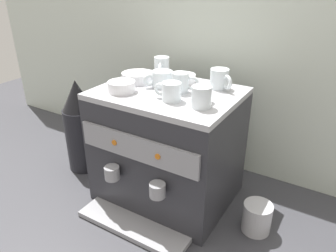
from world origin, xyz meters
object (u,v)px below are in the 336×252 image
at_px(coffee_grinder, 81,127).
at_px(ceramic_bowl_0, 122,87).
at_px(ceramic_bowl_2, 137,77).
at_px(milk_pitcher, 257,217).
at_px(ceramic_cup_2, 161,79).
at_px(ceramic_bowl_1, 183,78).
at_px(espresso_machine, 167,146).
at_px(ceramic_cup_3, 181,83).
at_px(ceramic_cup_5, 170,92).
at_px(ceramic_cup_0, 162,67).
at_px(ceramic_cup_1, 202,97).
at_px(ceramic_cup_4, 220,79).

bearing_deg(coffee_grinder, ceramic_bowl_0, -11.95).
height_order(ceramic_bowl_2, milk_pitcher, ceramic_bowl_2).
bearing_deg(ceramic_cup_2, milk_pitcher, -6.14).
bearing_deg(ceramic_bowl_2, ceramic_bowl_1, 28.81).
distance_m(ceramic_cup_2, coffee_grinder, 0.50).
distance_m(ceramic_bowl_2, coffee_grinder, 0.40).
height_order(espresso_machine, ceramic_bowl_0, ceramic_bowl_0).
bearing_deg(ceramic_bowl_1, ceramic_cup_3, -63.90).
xyz_separation_m(ceramic_cup_5, milk_pitcher, (0.33, 0.06, -0.44)).
xyz_separation_m(ceramic_bowl_1, coffee_grinder, (-0.45, -0.15, -0.27)).
distance_m(ceramic_cup_2, ceramic_bowl_0, 0.16).
bearing_deg(ceramic_cup_0, coffee_grinder, -155.34).
relative_size(ceramic_bowl_2, milk_pitcher, 1.07).
bearing_deg(coffee_grinder, espresso_machine, 3.22).
relative_size(ceramic_cup_0, coffee_grinder, 0.23).
bearing_deg(ceramic_cup_1, ceramic_cup_4, 96.35).
height_order(ceramic_cup_1, ceramic_bowl_0, ceramic_cup_1).
height_order(ceramic_cup_0, ceramic_bowl_0, ceramic_cup_0).
bearing_deg(ceramic_cup_4, ceramic_bowl_0, -143.24).
xyz_separation_m(ceramic_cup_1, milk_pitcher, (0.22, 0.06, -0.44)).
relative_size(espresso_machine, ceramic_cup_3, 5.37).
distance_m(ceramic_bowl_1, ceramic_bowl_2, 0.18).
xyz_separation_m(ceramic_cup_4, ceramic_cup_5, (-0.09, -0.20, -0.01)).
bearing_deg(ceramic_cup_1, ceramic_bowl_1, 132.25).
relative_size(espresso_machine, ceramic_bowl_1, 5.37).
bearing_deg(milk_pitcher, ceramic_cup_1, -165.19).
bearing_deg(ceramic_cup_2, ceramic_cup_5, -45.61).
bearing_deg(ceramic_cup_3, ceramic_cup_4, 46.63).
xyz_separation_m(ceramic_cup_1, ceramic_cup_5, (-0.12, -0.00, -0.00)).
bearing_deg(coffee_grinder, ceramic_cup_0, 24.66).
distance_m(ceramic_cup_3, coffee_grinder, 0.58).
distance_m(espresso_machine, ceramic_cup_2, 0.27).
height_order(ceramic_bowl_0, ceramic_bowl_2, ceramic_bowl_0).
bearing_deg(coffee_grinder, ceramic_cup_5, -5.58).
bearing_deg(ceramic_bowl_0, ceramic_cup_2, 52.78).
bearing_deg(coffee_grinder, ceramic_bowl_1, 17.98).
relative_size(ceramic_cup_2, ceramic_cup_3, 1.03).
relative_size(espresso_machine, coffee_grinder, 1.19).
bearing_deg(espresso_machine, ceramic_cup_3, 17.91).
relative_size(ceramic_bowl_0, milk_pitcher, 0.89).
height_order(espresso_machine, coffee_grinder, espresso_machine).
distance_m(ceramic_cup_2, ceramic_bowl_2, 0.12).
relative_size(ceramic_cup_4, ceramic_bowl_0, 1.00).
bearing_deg(espresso_machine, milk_pitcher, -2.41).
bearing_deg(ceramic_cup_5, ceramic_cup_1, 1.17).
xyz_separation_m(ceramic_cup_4, milk_pitcher, (0.24, -0.14, -0.45)).
bearing_deg(ceramic_cup_4, milk_pitcher, -30.81).
xyz_separation_m(ceramic_cup_2, milk_pitcher, (0.44, -0.05, -0.44)).
relative_size(ceramic_cup_3, ceramic_bowl_2, 0.80).
relative_size(ceramic_cup_1, ceramic_bowl_1, 1.07).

